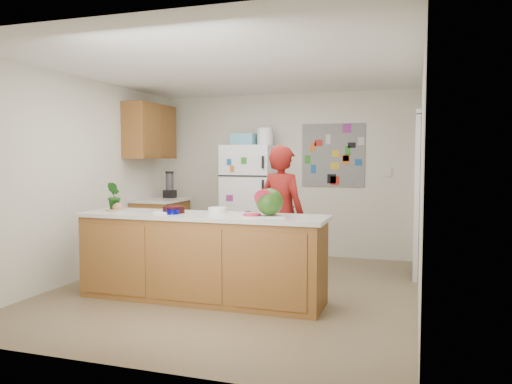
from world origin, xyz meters
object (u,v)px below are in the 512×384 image
(watermelon, at_px, (270,202))
(cherry_bowl, at_px, (174,210))
(refrigerator, at_px, (250,201))
(person, at_px, (282,215))

(watermelon, bearing_deg, cherry_bowl, -179.69)
(refrigerator, bearing_deg, watermelon, -67.07)
(person, relative_size, cherry_bowl, 7.04)
(watermelon, bearing_deg, refrigerator, 112.93)
(refrigerator, bearing_deg, cherry_bowl, -91.62)
(refrigerator, height_order, watermelon, refrigerator)
(refrigerator, relative_size, watermelon, 6.23)
(refrigerator, height_order, person, refrigerator)
(cherry_bowl, bearing_deg, person, 44.75)
(refrigerator, xyz_separation_m, watermelon, (1.01, -2.38, 0.22))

